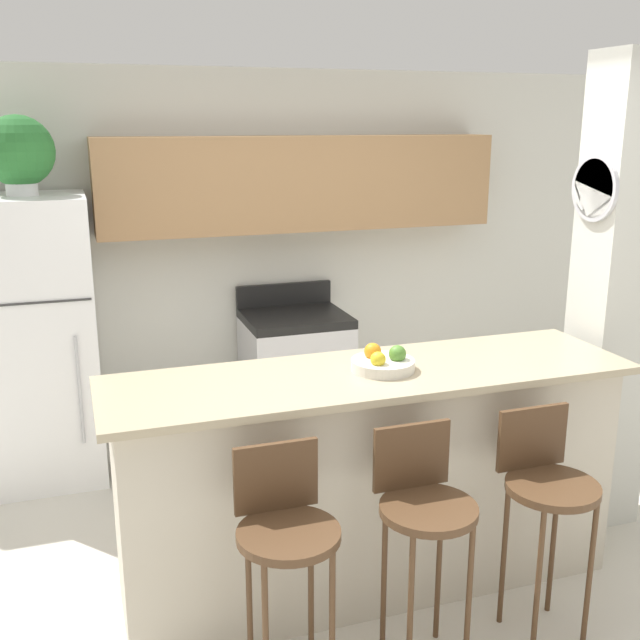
# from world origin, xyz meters

# --- Properties ---
(ground_plane) EXTENTS (14.00, 14.00, 0.00)m
(ground_plane) POSITION_xyz_m (0.00, 0.00, 0.00)
(ground_plane) COLOR beige
(wall_back) EXTENTS (5.60, 0.38, 2.55)m
(wall_back) POSITION_xyz_m (0.11, 2.07, 1.48)
(wall_back) COLOR silver
(wall_back) RESTS_ON ground_plane
(pillar_right) EXTENTS (0.38, 0.34, 2.55)m
(pillar_right) POSITION_xyz_m (1.48, 0.20, 1.28)
(pillar_right) COLOR silver
(pillar_right) RESTS_ON ground_plane
(counter_bar) EXTENTS (2.46, 0.69, 1.10)m
(counter_bar) POSITION_xyz_m (0.00, 0.00, 0.55)
(counter_bar) COLOR beige
(counter_bar) RESTS_ON ground_plane
(refrigerator) EXTENTS (0.70, 0.71, 1.78)m
(refrigerator) POSITION_xyz_m (-1.50, 1.75, 0.89)
(refrigerator) COLOR white
(refrigerator) RESTS_ON ground_plane
(stove_range) EXTENTS (0.70, 0.61, 1.07)m
(stove_range) POSITION_xyz_m (0.18, 1.80, 0.46)
(stove_range) COLOR silver
(stove_range) RESTS_ON ground_plane
(bar_stool_left) EXTENTS (0.39, 0.39, 1.01)m
(bar_stool_left) POSITION_xyz_m (-0.58, -0.56, 0.69)
(bar_stool_left) COLOR #4C331E
(bar_stool_left) RESTS_ON ground_plane
(bar_stool_mid) EXTENTS (0.39, 0.39, 1.01)m
(bar_stool_mid) POSITION_xyz_m (0.00, -0.56, 0.69)
(bar_stool_mid) COLOR #4C331E
(bar_stool_mid) RESTS_ON ground_plane
(bar_stool_right) EXTENTS (0.39, 0.39, 1.01)m
(bar_stool_right) POSITION_xyz_m (0.58, -0.56, 0.69)
(bar_stool_right) COLOR #4C331E
(bar_stool_right) RESTS_ON ground_plane
(potted_plant_on_fridge) EXTENTS (0.41, 0.41, 0.46)m
(potted_plant_on_fridge) POSITION_xyz_m (-1.50, 1.75, 2.03)
(potted_plant_on_fridge) COLOR silver
(potted_plant_on_fridge) RESTS_ON refrigerator
(fruit_bowl) EXTENTS (0.29, 0.29, 0.12)m
(fruit_bowl) POSITION_xyz_m (0.05, -0.00, 1.13)
(fruit_bowl) COLOR silver
(fruit_bowl) RESTS_ON counter_bar
(trash_bin) EXTENTS (0.28, 0.28, 0.38)m
(trash_bin) POSITION_xyz_m (-0.93, 1.51, 0.19)
(trash_bin) COLOR black
(trash_bin) RESTS_ON ground_plane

